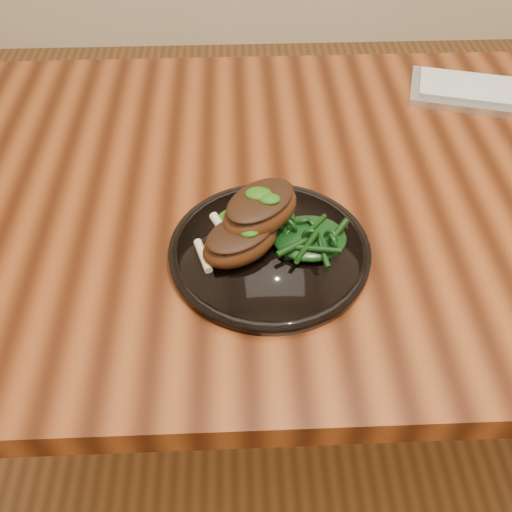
{
  "coord_description": "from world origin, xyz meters",
  "views": [
    {
      "loc": [
        -0.29,
        -0.67,
        1.3
      ],
      "look_at": [
        -0.27,
        -0.18,
        0.78
      ],
      "focal_mm": 40.0,
      "sensor_mm": 36.0,
      "label": 1
    }
  ],
  "objects": [
    {
      "name": "desk",
      "position": [
        0.0,
        0.0,
        0.67
      ],
      "size": [
        1.6,
        0.8,
        0.75
      ],
      "color": "#331306",
      "rests_on": "ground"
    },
    {
      "name": "plate",
      "position": [
        -0.25,
        -0.15,
        0.76
      ],
      "size": [
        0.27,
        0.27,
        0.02
      ],
      "color": "black",
      "rests_on": "desk"
    },
    {
      "name": "herb_smear",
      "position": [
        -0.28,
        -0.09,
        0.77
      ],
      "size": [
        0.07,
        0.05,
        0.0
      ],
      "primitive_type": "ellipsoid",
      "color": "#124107",
      "rests_on": "plate"
    },
    {
      "name": "lamb_chop_back",
      "position": [
        -0.26,
        -0.12,
        0.81
      ],
      "size": [
        0.14,
        0.14,
        0.05
      ],
      "color": "#421F0C",
      "rests_on": "plate"
    },
    {
      "name": "greens_heap",
      "position": [
        -0.2,
        -0.15,
        0.78
      ],
      "size": [
        0.1,
        0.09,
        0.04
      ],
      "color": "black",
      "rests_on": "plate"
    },
    {
      "name": "lamb_chop_front",
      "position": [
        -0.29,
        -0.16,
        0.79
      ],
      "size": [
        0.13,
        0.12,
        0.05
      ],
      "color": "#421F0C",
      "rests_on": "plate"
    }
  ]
}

